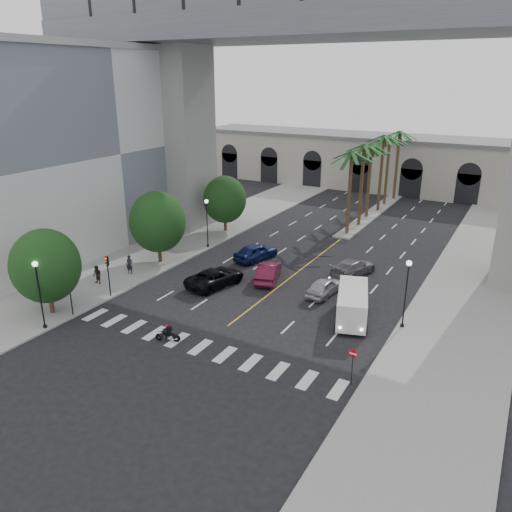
# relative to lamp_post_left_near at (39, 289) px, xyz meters

# --- Properties ---
(ground) EXTENTS (140.00, 140.00, 0.00)m
(ground) POSITION_rel_lamp_post_left_near_xyz_m (11.40, 5.00, -3.22)
(ground) COLOR black
(ground) RESTS_ON ground
(sidewalk_left) EXTENTS (8.00, 100.00, 0.15)m
(sidewalk_left) POSITION_rel_lamp_post_left_near_xyz_m (-3.60, 20.00, -3.15)
(sidewalk_left) COLOR gray
(sidewalk_left) RESTS_ON ground
(sidewalk_right) EXTENTS (8.00, 100.00, 0.15)m
(sidewalk_right) POSITION_rel_lamp_post_left_near_xyz_m (26.40, 20.00, -3.15)
(sidewalk_right) COLOR gray
(sidewalk_right) RESTS_ON ground
(median) EXTENTS (2.00, 24.00, 0.20)m
(median) POSITION_rel_lamp_post_left_near_xyz_m (11.40, 43.00, -3.12)
(median) COLOR gray
(median) RESTS_ON ground
(building_left) EXTENTS (16.50, 32.50, 20.60)m
(building_left) POSITION_rel_lamp_post_left_near_xyz_m (-15.60, 17.00, 7.09)
(building_left) COLOR silver
(building_left) RESTS_ON ground
(pier_building) EXTENTS (71.00, 10.50, 8.50)m
(pier_building) POSITION_rel_lamp_post_left_near_xyz_m (11.40, 60.00, 1.04)
(pier_building) COLOR #B3AEA0
(pier_building) RESTS_ON ground
(bridge) EXTENTS (75.00, 13.00, 26.00)m
(bridge) POSITION_rel_lamp_post_left_near_xyz_m (14.82, 27.00, 15.29)
(bridge) COLOR gray
(bridge) RESTS_ON ground
(palm_a) EXTENTS (3.20, 3.20, 10.30)m
(palm_a) POSITION_rel_lamp_post_left_near_xyz_m (11.40, 33.00, 5.88)
(palm_a) COLOR #47331E
(palm_a) RESTS_ON ground
(palm_b) EXTENTS (3.20, 3.20, 10.60)m
(palm_b) POSITION_rel_lamp_post_left_near_xyz_m (11.50, 37.00, 6.15)
(palm_b) COLOR #47331E
(palm_b) RESTS_ON ground
(palm_c) EXTENTS (3.20, 3.20, 10.10)m
(palm_c) POSITION_rel_lamp_post_left_near_xyz_m (11.20, 41.00, 5.69)
(palm_c) COLOR #47331E
(palm_c) RESTS_ON ground
(palm_d) EXTENTS (3.20, 3.20, 10.90)m
(palm_d) POSITION_rel_lamp_post_left_near_xyz_m (11.55, 45.00, 6.43)
(palm_d) COLOR #47331E
(palm_d) RESTS_ON ground
(palm_e) EXTENTS (3.20, 3.20, 10.40)m
(palm_e) POSITION_rel_lamp_post_left_near_xyz_m (11.30, 49.00, 5.97)
(palm_e) COLOR #47331E
(palm_e) RESTS_ON ground
(palm_f) EXTENTS (3.20, 3.20, 10.70)m
(palm_f) POSITION_rel_lamp_post_left_near_xyz_m (11.60, 53.00, 6.24)
(palm_f) COLOR #47331E
(palm_f) RESTS_ON ground
(street_tree_near) EXTENTS (5.20, 5.20, 6.89)m
(street_tree_near) POSITION_rel_lamp_post_left_near_xyz_m (-1.60, 2.00, 0.80)
(street_tree_near) COLOR #382616
(street_tree_near) RESTS_ON ground
(street_tree_mid) EXTENTS (5.44, 5.44, 7.21)m
(street_tree_mid) POSITION_rel_lamp_post_left_near_xyz_m (-1.60, 15.00, 0.99)
(street_tree_mid) COLOR #382616
(street_tree_mid) RESTS_ON ground
(street_tree_far) EXTENTS (5.04, 5.04, 6.68)m
(street_tree_far) POSITION_rel_lamp_post_left_near_xyz_m (-1.60, 27.00, 0.68)
(street_tree_far) COLOR #382616
(street_tree_far) RESTS_ON ground
(lamp_post_left_near) EXTENTS (0.40, 0.40, 5.35)m
(lamp_post_left_near) POSITION_rel_lamp_post_left_near_xyz_m (0.00, 0.00, 0.00)
(lamp_post_left_near) COLOR black
(lamp_post_left_near) RESTS_ON ground
(lamp_post_left_far) EXTENTS (0.40, 0.40, 5.35)m
(lamp_post_left_far) POSITION_rel_lamp_post_left_near_xyz_m (0.00, 21.00, 0.00)
(lamp_post_left_far) COLOR black
(lamp_post_left_far) RESTS_ON ground
(lamp_post_right) EXTENTS (0.40, 0.40, 5.35)m
(lamp_post_right) POSITION_rel_lamp_post_left_near_xyz_m (22.80, 13.00, 0.00)
(lamp_post_right) COLOR black
(lamp_post_right) RESTS_ON ground
(traffic_signal_near) EXTENTS (0.25, 0.18, 3.65)m
(traffic_signal_near) POSITION_rel_lamp_post_left_near_xyz_m (0.10, 2.50, -0.71)
(traffic_signal_near) COLOR black
(traffic_signal_near) RESTS_ON ground
(traffic_signal_far) EXTENTS (0.25, 0.18, 3.65)m
(traffic_signal_far) POSITION_rel_lamp_post_left_near_xyz_m (0.10, 6.50, -0.71)
(traffic_signal_far) COLOR black
(traffic_signal_far) RESTS_ON ground
(motorcycle_rider) EXTENTS (1.72, 0.75, 1.30)m
(motorcycle_rider) POSITION_rel_lamp_post_left_near_xyz_m (8.99, 3.09, -2.63)
(motorcycle_rider) COLOR black
(motorcycle_rider) RESTS_ON ground
(car_a) EXTENTS (2.10, 4.43, 1.46)m
(car_a) POSITION_rel_lamp_post_left_near_xyz_m (15.50, 15.77, -2.49)
(car_a) COLOR #A7A6AB
(car_a) RESTS_ON ground
(car_b) EXTENTS (3.20, 5.26, 1.64)m
(car_b) POSITION_rel_lamp_post_left_near_xyz_m (9.90, 16.25, -2.40)
(car_b) COLOR #541027
(car_b) RESTS_ON ground
(car_c) EXTENTS (3.84, 6.08, 1.57)m
(car_c) POSITION_rel_lamp_post_left_near_xyz_m (6.38, 12.89, -2.44)
(car_c) COLOR black
(car_c) RESTS_ON ground
(car_d) EXTENTS (3.49, 5.63, 1.52)m
(car_d) POSITION_rel_lamp_post_left_near_xyz_m (16.16, 21.25, -2.46)
(car_d) COLOR slate
(car_d) RESTS_ON ground
(car_e) EXTENTS (3.21, 5.38, 1.71)m
(car_e) POSITION_rel_lamp_post_left_near_xyz_m (6.31, 20.35, -2.36)
(car_e) COLOR #111C4F
(car_e) RESTS_ON ground
(cargo_van) EXTENTS (3.79, 6.15, 2.46)m
(cargo_van) POSITION_rel_lamp_post_left_near_xyz_m (19.11, 12.39, -1.85)
(cargo_van) COLOR silver
(cargo_van) RESTS_ON ground
(pedestrian_a) EXTENTS (0.74, 0.59, 1.79)m
(pedestrian_a) POSITION_rel_lamp_post_left_near_xyz_m (-1.91, 11.04, -2.18)
(pedestrian_a) COLOR black
(pedestrian_a) RESTS_ON sidewalk_left
(pedestrian_b) EXTENTS (0.85, 0.69, 1.68)m
(pedestrian_b) POSITION_rel_lamp_post_left_near_xyz_m (-2.73, 7.83, -2.23)
(pedestrian_b) COLOR black
(pedestrian_b) RESTS_ON sidewalk_left
(do_not_enter_sign) EXTENTS (0.60, 0.07, 2.45)m
(do_not_enter_sign) POSITION_rel_lamp_post_left_near_xyz_m (21.90, 4.33, -1.44)
(do_not_enter_sign) COLOR black
(do_not_enter_sign) RESTS_ON ground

